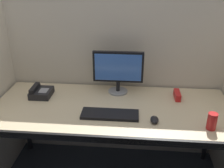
{
  "coord_description": "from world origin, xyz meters",
  "views": [
    {
      "loc": [
        0.16,
        -1.49,
        1.78
      ],
      "look_at": [
        0.0,
        0.35,
        0.92
      ],
      "focal_mm": 41.87,
      "sensor_mm": 36.0,
      "label": 1
    }
  ],
  "objects_px": {
    "desk": "(111,113)",
    "soda_can": "(212,121)",
    "computer_mouse": "(154,120)",
    "keyboard_main": "(109,114)",
    "red_stapler": "(177,95)",
    "desk_phone": "(41,92)",
    "monitor_center": "(118,69)"
  },
  "relations": [
    {
      "from": "monitor_center",
      "to": "desk_phone",
      "type": "height_order",
      "value": "monitor_center"
    },
    {
      "from": "keyboard_main",
      "to": "desk_phone",
      "type": "xyz_separation_m",
      "value": [
        -0.62,
        0.27,
        0.02
      ]
    },
    {
      "from": "red_stapler",
      "to": "computer_mouse",
      "type": "bearing_deg",
      "value": -118.95
    },
    {
      "from": "monitor_center",
      "to": "computer_mouse",
      "type": "distance_m",
      "value": 0.57
    },
    {
      "from": "desk_phone",
      "to": "red_stapler",
      "type": "bearing_deg",
      "value": 3.07
    },
    {
      "from": "monitor_center",
      "to": "soda_can",
      "type": "distance_m",
      "value": 0.86
    },
    {
      "from": "computer_mouse",
      "to": "soda_can",
      "type": "xyz_separation_m",
      "value": [
        0.38,
        -0.05,
        0.04
      ]
    },
    {
      "from": "keyboard_main",
      "to": "computer_mouse",
      "type": "xyz_separation_m",
      "value": [
        0.33,
        -0.05,
        0.01
      ]
    },
    {
      "from": "desk",
      "to": "monitor_center",
      "type": "xyz_separation_m",
      "value": [
        0.03,
        0.28,
        0.27
      ]
    },
    {
      "from": "red_stapler",
      "to": "soda_can",
      "type": "relative_size",
      "value": 1.23
    },
    {
      "from": "monitor_center",
      "to": "desk_phone",
      "type": "relative_size",
      "value": 2.26
    },
    {
      "from": "keyboard_main",
      "to": "red_stapler",
      "type": "distance_m",
      "value": 0.64
    },
    {
      "from": "soda_can",
      "to": "computer_mouse",
      "type": "bearing_deg",
      "value": 171.92
    },
    {
      "from": "computer_mouse",
      "to": "desk_phone",
      "type": "height_order",
      "value": "desk_phone"
    },
    {
      "from": "computer_mouse",
      "to": "desk_phone",
      "type": "distance_m",
      "value": 1.0
    },
    {
      "from": "desk",
      "to": "red_stapler",
      "type": "xyz_separation_m",
      "value": [
        0.54,
        0.22,
        0.08
      ]
    },
    {
      "from": "red_stapler",
      "to": "keyboard_main",
      "type": "bearing_deg",
      "value": -148.85
    },
    {
      "from": "monitor_center",
      "to": "red_stapler",
      "type": "bearing_deg",
      "value": -7.49
    },
    {
      "from": "desk_phone",
      "to": "soda_can",
      "type": "xyz_separation_m",
      "value": [
        1.33,
        -0.37,
        0.03
      ]
    },
    {
      "from": "desk",
      "to": "keyboard_main",
      "type": "xyz_separation_m",
      "value": [
        -0.0,
        -0.11,
        0.06
      ]
    },
    {
      "from": "soda_can",
      "to": "desk_phone",
      "type": "bearing_deg",
      "value": 164.26
    },
    {
      "from": "desk",
      "to": "desk_phone",
      "type": "height_order",
      "value": "desk_phone"
    },
    {
      "from": "computer_mouse",
      "to": "red_stapler",
      "type": "relative_size",
      "value": 0.64
    },
    {
      "from": "desk",
      "to": "soda_can",
      "type": "bearing_deg",
      "value": -17.34
    },
    {
      "from": "desk_phone",
      "to": "red_stapler",
      "type": "height_order",
      "value": "desk_phone"
    },
    {
      "from": "monitor_center",
      "to": "red_stapler",
      "type": "height_order",
      "value": "monitor_center"
    },
    {
      "from": "desk",
      "to": "computer_mouse",
      "type": "bearing_deg",
      "value": -27.1
    },
    {
      "from": "keyboard_main",
      "to": "soda_can",
      "type": "height_order",
      "value": "soda_can"
    },
    {
      "from": "desk",
      "to": "computer_mouse",
      "type": "xyz_separation_m",
      "value": [
        0.33,
        -0.17,
        0.07
      ]
    },
    {
      "from": "keyboard_main",
      "to": "desk",
      "type": "bearing_deg",
      "value": 87.49
    },
    {
      "from": "keyboard_main",
      "to": "red_stapler",
      "type": "height_order",
      "value": "red_stapler"
    },
    {
      "from": "desk",
      "to": "computer_mouse",
      "type": "height_order",
      "value": "computer_mouse"
    }
  ]
}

